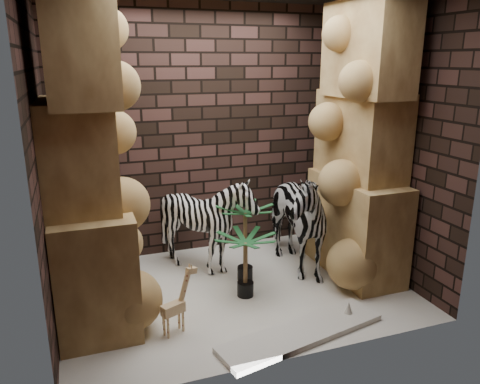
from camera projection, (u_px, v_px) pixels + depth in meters
name	position (u px, v px, depth m)	size (l,w,h in m)	color
floor	(237.00, 290.00, 4.90)	(3.50, 3.50, 0.00)	white
wall_back	(202.00, 132.00, 5.62)	(3.50, 3.50, 0.00)	black
wall_front	(293.00, 181.00, 3.36)	(3.50, 3.50, 0.00)	black
wall_left	(42.00, 164.00, 3.92)	(3.00, 3.00, 0.00)	black
wall_right	(387.00, 140.00, 5.06)	(3.00, 3.00, 0.00)	black
rock_pillar_left	(85.00, 161.00, 4.04)	(0.68, 1.30, 3.00)	tan
rock_pillar_right	(361.00, 142.00, 4.95)	(0.58, 1.25, 3.00)	tan
zebra_right	(289.00, 209.00, 5.23)	(0.66, 1.23, 1.46)	white
zebra_left	(207.00, 228.00, 5.21)	(0.93, 1.16, 1.05)	white
giraffe_toy	(173.00, 302.00, 4.05)	(0.32, 0.11, 0.62)	#E4C086
palm_front	(245.00, 243.00, 5.03)	(0.36, 0.36, 0.87)	#1B4826
palm_back	(245.00, 265.00, 4.70)	(0.36, 0.36, 0.68)	#1B4826
surfboard	(302.00, 333.00, 4.09)	(1.59, 0.39, 0.05)	silver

